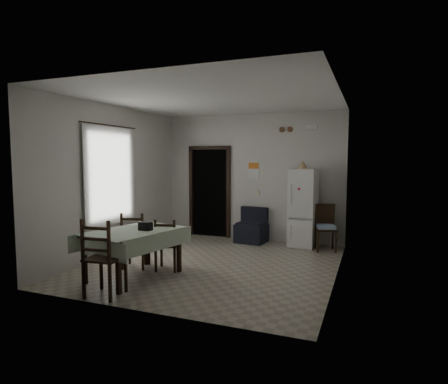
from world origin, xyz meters
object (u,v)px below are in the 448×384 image
corner_chair (326,228)px  dining_chair_near_head (105,257)px  navy_seat (251,225)px  dining_chair_far_right (168,244)px  dining_chair_far_left (136,240)px  fridge (303,208)px  dining_table (134,254)px

corner_chair → dining_chair_near_head: dining_chair_near_head is taller
navy_seat → dining_chair_far_right: (-0.69, -2.53, 0.05)m
navy_seat → dining_chair_near_head: dining_chair_near_head is taller
dining_chair_far_left → dining_chair_near_head: dining_chair_near_head is taller
dining_chair_far_right → fridge: bearing=-139.9°
navy_seat → dining_chair_near_head: size_ratio=0.71×
dining_table → navy_seat: bearing=85.6°
dining_chair_far_left → dining_chair_far_right: dining_chair_far_left is taller
navy_seat → dining_table: bearing=-101.0°
dining_chair_near_head → navy_seat: bearing=-108.2°
navy_seat → dining_chair_far_left: (-1.27, -2.60, 0.10)m
navy_seat → dining_chair_far_right: dining_chair_far_right is taller
corner_chair → dining_chair_far_left: (-2.92, -2.40, 0.01)m
navy_seat → dining_chair_near_head: 4.01m
fridge → navy_seat: (-1.15, 0.00, -0.45)m
corner_chair → dining_table: size_ratio=0.65×
corner_chair → dining_chair_near_head: (-2.51, -3.71, 0.07)m
dining_chair_near_head → corner_chair: bearing=-129.8°
dining_chair_far_left → dining_chair_near_head: (0.41, -1.31, 0.06)m
navy_seat → dining_chair_far_left: bearing=-109.9°
fridge → dining_table: 3.78m
navy_seat → corner_chair: bearing=-0.9°
dining_table → dining_chair_far_left: dining_chair_far_left is taller
corner_chair → dining_chair_near_head: bearing=-139.8°
corner_chair → dining_chair_far_left: bearing=-156.3°
dining_table → dining_chair_near_head: size_ratio=1.35×
navy_seat → dining_table: 3.25m
fridge → dining_chair_near_head: 4.41m
fridge → dining_chair_far_right: fridge is taller
fridge → dining_table: fridge is taller
navy_seat → dining_table: size_ratio=0.53×
corner_chair → dining_chair_far_right: corner_chair is taller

